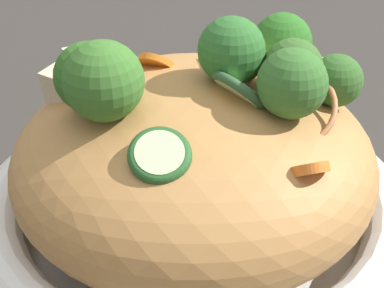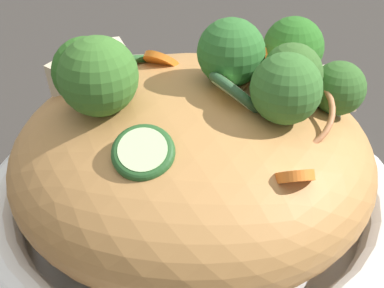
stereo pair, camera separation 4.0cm
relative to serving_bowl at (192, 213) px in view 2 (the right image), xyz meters
name	(u,v)px [view 2 (the right image)]	position (x,y,z in m)	size (l,w,h in m)	color
ground_plane	(192,243)	(0.00, 0.00, -0.03)	(3.00, 3.00, 0.00)	#34302C
serving_bowl	(192,213)	(0.00, 0.00, 0.00)	(0.32, 0.32, 0.06)	white
noodle_heap	(192,158)	(0.00, 0.00, 0.05)	(0.26, 0.26, 0.13)	#B97F45
broccoli_florets	(219,70)	(0.00, -0.02, 0.12)	(0.18, 0.21, 0.08)	#94AB72
carrot_coins	(208,91)	(0.01, -0.01, 0.10)	(0.16, 0.15, 0.04)	orange
zucchini_slices	(202,91)	(0.00, -0.01, 0.10)	(0.17, 0.18, 0.04)	#BFE09C
chicken_chunks	(174,72)	(0.04, 0.02, 0.10)	(0.09, 0.22, 0.05)	beige
chopsticks_pair	(234,60)	(0.35, -0.01, -0.03)	(0.06, 0.22, 0.01)	black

